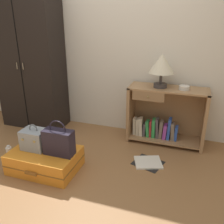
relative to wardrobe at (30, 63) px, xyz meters
name	(u,v)px	position (x,y,z in m)	size (l,w,h in m)	color
ground_plane	(74,184)	(1.25, -1.20, -0.97)	(9.00, 9.00, 0.00)	olive
back_wall	(118,41)	(1.25, 0.30, 0.33)	(6.40, 0.10, 2.60)	silver
wardrobe	(30,63)	(0.00, 0.00, 0.00)	(0.95, 0.47, 1.94)	black
bookshelf	(164,117)	(1.99, 0.04, -0.61)	(1.01, 0.39, 0.77)	#A37A51
table_lamp	(162,65)	(1.92, 0.02, 0.09)	(0.32, 0.32, 0.42)	#3D3838
bowl	(184,88)	(2.21, 0.01, -0.18)	(0.13, 0.13, 0.05)	silver
suitcase_large	(45,160)	(0.83, -1.05, -0.86)	(0.75, 0.53, 0.23)	orange
train_case	(35,139)	(0.70, -1.03, -0.63)	(0.27, 0.22, 0.30)	#8E99A3
handbag	(59,142)	(1.02, -1.05, -0.59)	(0.32, 0.15, 0.39)	#231E2D
bottle	(10,154)	(0.34, -1.06, -0.87)	(0.07, 0.07, 0.21)	white
open_book_on_floor	(148,162)	(1.91, -0.57, -0.96)	(0.40, 0.37, 0.02)	white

